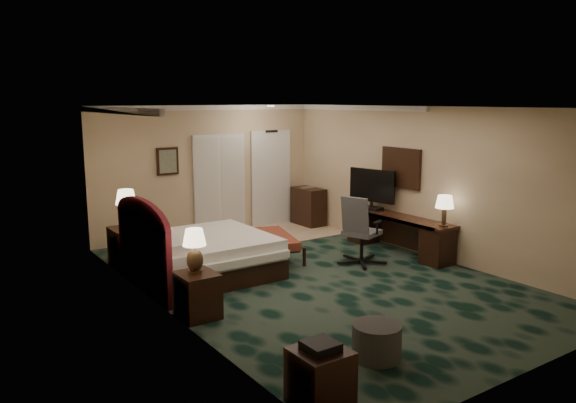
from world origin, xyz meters
TOP-DOWN VIEW (x-y plane):
  - floor at (0.00, 0.00)m, footprint 5.00×7.50m
  - ceiling at (0.00, 0.00)m, footprint 5.00×7.50m
  - wall_back at (0.00, 3.75)m, footprint 5.00×0.00m
  - wall_front at (0.00, -3.75)m, footprint 5.00×0.00m
  - wall_left at (-2.50, 0.00)m, footprint 0.00×7.50m
  - wall_right at (2.50, 0.00)m, footprint 0.00×7.50m
  - crown_molding at (0.00, 0.00)m, footprint 5.00×7.50m
  - tile_patch at (0.90, 2.90)m, footprint 3.20×1.70m
  - headboard at (-2.44, 1.00)m, footprint 0.12×2.00m
  - entry_door at (1.55, 3.72)m, footprint 1.02×0.06m
  - closet_doors at (0.25, 3.71)m, footprint 1.20×0.06m
  - wall_art at (-0.90, 3.71)m, footprint 0.45×0.06m
  - wall_mirror at (2.46, 0.60)m, footprint 0.05×0.95m
  - bed at (-1.38, 1.15)m, footprint 2.03×1.88m
  - nightstand_near at (-2.24, -0.41)m, footprint 0.48×0.55m
  - nightstand_far at (-2.22, 2.40)m, footprint 0.53×0.60m
  - lamp_near at (-2.24, -0.36)m, footprint 0.31×0.31m
  - lamp_far at (-2.21, 2.37)m, footprint 0.41×0.41m
  - bed_bench at (0.07, 1.23)m, footprint 0.85×1.45m
  - ottoman at (-1.13, -2.61)m, footprint 0.63×0.63m
  - side_table at (-2.22, -3.01)m, footprint 0.50×0.50m
  - desk at (2.22, 0.38)m, footprint 0.52×2.39m
  - tv at (2.23, 1.13)m, footprint 0.29×1.02m
  - desk_lamp at (2.23, -0.67)m, footprint 0.33×0.33m
  - desk_chair at (1.17, 0.21)m, footprint 0.89×0.86m
  - minibar at (2.23, 3.20)m, footprint 0.45×0.80m

SIDE VIEW (x-z plane):
  - floor at x=0.00m, z-range 0.00..0.00m
  - tile_patch at x=0.90m, z-range 0.00..0.01m
  - ottoman at x=-1.13m, z-range 0.00..0.39m
  - bed_bench at x=0.07m, z-range 0.00..0.46m
  - side_table at x=-2.22m, z-range 0.00..0.54m
  - nightstand_near at x=-2.24m, z-range 0.00..0.60m
  - bed at x=-1.38m, z-range 0.00..0.64m
  - nightstand_far at x=-2.22m, z-range 0.00..0.66m
  - desk at x=2.22m, z-range 0.00..0.69m
  - minibar at x=2.23m, z-range 0.00..0.85m
  - desk_chair at x=1.17m, z-range 0.00..1.22m
  - headboard at x=-2.44m, z-range 0.00..1.40m
  - lamp_near at x=-2.24m, z-range 0.60..1.18m
  - desk_lamp at x=2.23m, z-range 0.69..1.23m
  - lamp_far at x=-2.21m, z-range 0.66..1.33m
  - entry_door at x=1.55m, z-range -0.04..2.14m
  - closet_doors at x=0.25m, z-range 0.00..2.10m
  - tv at x=2.23m, z-range 0.69..1.49m
  - wall_back at x=0.00m, z-range 0.00..2.70m
  - wall_front at x=0.00m, z-range 0.00..2.70m
  - wall_left at x=-2.50m, z-range 0.00..2.70m
  - wall_right at x=2.50m, z-range 0.00..2.70m
  - wall_mirror at x=2.46m, z-range 1.18..1.93m
  - wall_art at x=-0.90m, z-range 1.33..1.88m
  - crown_molding at x=0.00m, z-range 2.60..2.70m
  - ceiling at x=0.00m, z-range 2.70..2.70m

